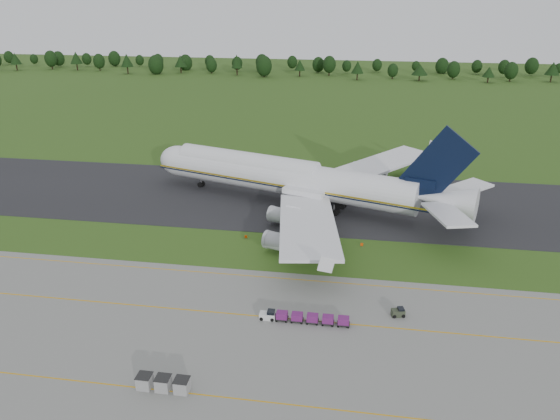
% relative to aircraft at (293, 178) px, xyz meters
% --- Properties ---
extents(ground, '(600.00, 600.00, 0.00)m').
position_rel_aircraft_xyz_m(ground, '(0.99, -25.17, -6.22)').
color(ground, '#2D4E17').
rests_on(ground, ground).
extents(apron, '(300.00, 52.00, 0.06)m').
position_rel_aircraft_xyz_m(apron, '(0.99, -59.17, -6.19)').
color(apron, slate).
rests_on(apron, ground).
extents(taxiway, '(300.00, 40.00, 0.08)m').
position_rel_aircraft_xyz_m(taxiway, '(0.99, 2.83, -6.18)').
color(taxiway, black).
rests_on(taxiway, ground).
extents(apron_markings, '(300.00, 30.20, 0.01)m').
position_rel_aircraft_xyz_m(apron_markings, '(0.99, -52.16, -6.15)').
color(apron_markings, '#D1950C').
rests_on(apron_markings, apron).
extents(tree_line, '(522.50, 20.41, 11.56)m').
position_rel_aircraft_xyz_m(tree_line, '(-9.69, 194.18, -0.09)').
color(tree_line, black).
rests_on(tree_line, ground).
extents(aircraft, '(77.44, 72.06, 21.77)m').
position_rel_aircraft_xyz_m(aircraft, '(0.00, 0.00, 0.00)').
color(aircraft, white).
rests_on(aircraft, ground).
extents(baggage_train, '(13.42, 1.42, 1.37)m').
position_rel_aircraft_xyz_m(baggage_train, '(8.06, -47.66, -5.42)').
color(baggage_train, silver).
rests_on(baggage_train, apron).
extents(utility_cart, '(2.18, 1.61, 1.08)m').
position_rel_aircraft_xyz_m(utility_cart, '(22.05, -43.81, -5.63)').
color(utility_cart, '#2E3625').
rests_on(utility_cart, apron).
extents(uld_row, '(6.63, 1.83, 1.81)m').
position_rel_aircraft_xyz_m(uld_row, '(-7.20, -64.95, -5.25)').
color(uld_row, gray).
rests_on(uld_row, apron).
extents(edge_markers, '(23.31, 0.30, 0.60)m').
position_rel_aircraft_xyz_m(edge_markers, '(4.82, -20.13, -5.94)').
color(edge_markers, '#E44307').
rests_on(edge_markers, ground).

